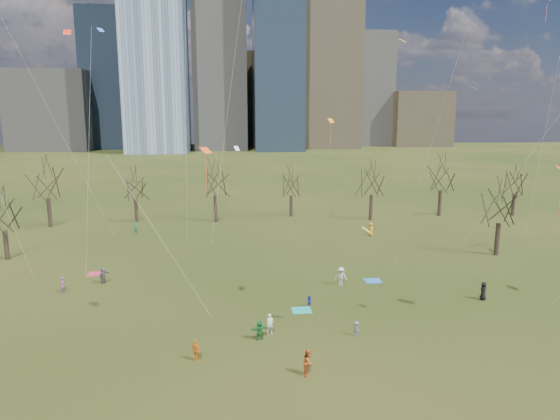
{
  "coord_description": "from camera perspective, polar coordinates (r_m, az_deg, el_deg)",
  "views": [
    {
      "loc": [
        -4.88,
        -35.29,
        16.06
      ],
      "look_at": [
        0.0,
        12.0,
        7.0
      ],
      "focal_mm": 32.0,
      "sensor_mm": 36.0,
      "label": 1
    }
  ],
  "objects": [
    {
      "name": "ground",
      "position": [
        39.08,
        1.86,
        -13.48
      ],
      "size": [
        500.0,
        500.0,
        0.0
      ],
      "primitive_type": "plane",
      "color": "black",
      "rests_on": "ground"
    },
    {
      "name": "person_9",
      "position": [
        48.52,
        6.97,
        -7.51
      ],
      "size": [
        1.32,
        1.11,
        1.78
      ],
      "primitive_type": "imported",
      "rotation": [
        0.0,
        0.0,
        5.81
      ],
      "color": "silver",
      "rests_on": "ground"
    },
    {
      "name": "kites_airborne",
      "position": [
        49.72,
        0.88,
        9.52
      ],
      "size": [
        60.04,
        44.67,
        35.35
      ],
      "color": "#FF5A15",
      "rests_on": "ground"
    },
    {
      "name": "person_4",
      "position": [
        34.77,
        -9.57,
        -15.52
      ],
      "size": [
        0.81,
        0.9,
        1.47
      ],
      "primitive_type": "imported",
      "rotation": [
        0.0,
        0.0,
        2.22
      ],
      "color": "orange",
      "rests_on": "ground"
    },
    {
      "name": "person_5",
      "position": [
        37.18,
        -2.36,
        -13.54
      ],
      "size": [
        1.45,
        0.76,
        1.49
      ],
      "primitive_type": "imported",
      "rotation": [
        0.0,
        0.0,
        3.39
      ],
      "color": "#1A7934",
      "rests_on": "ground"
    },
    {
      "name": "blanket_teal",
      "position": [
        42.54,
        2.49,
        -11.38
      ],
      "size": [
        1.6,
        1.5,
        0.03
      ],
      "primitive_type": "cube",
      "color": "teal",
      "rests_on": "ground"
    },
    {
      "name": "person_1",
      "position": [
        37.99,
        -1.15,
        -12.91
      ],
      "size": [
        0.68,
        0.58,
        1.59
      ],
      "primitive_type": "imported",
      "rotation": [
        0.0,
        0.0,
        0.42
      ],
      "color": "silver",
      "rests_on": "ground"
    },
    {
      "name": "person_2",
      "position": [
        32.68,
        3.28,
        -16.97
      ],
      "size": [
        0.92,
        1.01,
        1.69
      ],
      "primitive_type": "imported",
      "rotation": [
        0.0,
        0.0,
        1.14
      ],
      "color": "#C44F1C",
      "rests_on": "ground"
    },
    {
      "name": "downtown_skyline",
      "position": [
        247.01,
        -5.52,
        16.07
      ],
      "size": [
        212.5,
        78.0,
        118.0
      ],
      "color": "slate",
      "rests_on": "ground"
    },
    {
      "name": "blanket_crimson",
      "position": [
        55.05,
        -20.26,
        -6.84
      ],
      "size": [
        1.6,
        1.5,
        0.03
      ],
      "primitive_type": "cube",
      "color": "#CE2949",
      "rests_on": "ground"
    },
    {
      "name": "person_6",
      "position": [
        48.0,
        22.22,
        -8.56
      ],
      "size": [
        0.86,
        0.95,
        1.62
      ],
      "primitive_type": "imported",
      "rotation": [
        0.0,
        0.0,
        4.14
      ],
      "color": "black",
      "rests_on": "ground"
    },
    {
      "name": "bare_tree_row",
      "position": [
        73.35,
        -2.1,
        2.99
      ],
      "size": [
        113.04,
        29.8,
        9.5
      ],
      "color": "black",
      "rests_on": "ground"
    },
    {
      "name": "person_8",
      "position": [
        43.22,
        3.34,
        -10.34
      ],
      "size": [
        0.57,
        0.6,
        0.98
      ],
      "primitive_type": "imported",
      "rotation": [
        0.0,
        0.0,
        5.26
      ],
      "color": "#232599",
      "rests_on": "ground"
    },
    {
      "name": "person_7",
      "position": [
        50.34,
        -23.59,
        -7.85
      ],
      "size": [
        0.39,
        0.57,
        1.51
      ],
      "primitive_type": "imported",
      "rotation": [
        0.0,
        0.0,
        4.65
      ],
      "color": "#91488D",
      "rests_on": "ground"
    },
    {
      "name": "person_13",
      "position": [
        72.11,
        -16.15,
        -1.87
      ],
      "size": [
        0.68,
        0.67,
        1.59
      ],
      "primitive_type": "imported",
      "rotation": [
        0.0,
        0.0,
        2.4
      ],
      "color": "#1A774C",
      "rests_on": "ground"
    },
    {
      "name": "person_12",
      "position": [
        68.55,
        10.35,
        -2.16
      ],
      "size": [
        0.7,
        0.96,
        1.81
      ],
      "primitive_type": "imported",
      "rotation": [
        0.0,
        0.0,
        1.42
      ],
      "color": "orange",
      "rests_on": "ground"
    },
    {
      "name": "blanket_navy",
      "position": [
        50.43,
        10.57,
        -7.95
      ],
      "size": [
        1.6,
        1.5,
        0.03
      ],
      "primitive_type": "cube",
      "color": "#286DBB",
      "rests_on": "ground"
    },
    {
      "name": "person_3",
      "position": [
        38.25,
        8.72,
        -13.24
      ],
      "size": [
        0.73,
        0.84,
        1.13
      ],
      "primitive_type": "imported",
      "rotation": [
        0.0,
        0.0,
        2.1
      ],
      "color": "slate",
      "rests_on": "ground"
    },
    {
      "name": "person_11",
      "position": [
        51.59,
        -19.54,
        -7.01
      ],
      "size": [
        1.13,
        1.62,
        1.68
      ],
      "primitive_type": "imported",
      "rotation": [
        0.0,
        0.0,
        1.12
      ],
      "color": "#5A5A5F",
      "rests_on": "ground"
    }
  ]
}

